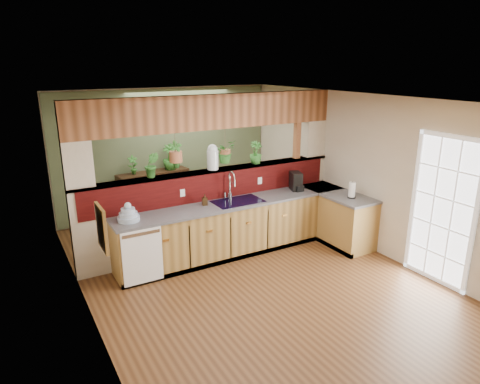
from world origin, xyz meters
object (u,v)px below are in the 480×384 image
dish_stack (128,215)px  soap_dispenser (205,200)px  faucet (231,184)px  coffee_maker (296,182)px  shelving_console (154,195)px  paper_towel (352,190)px  glass_jar (213,157)px

dish_stack → soap_dispenser: (1.25, 0.09, 0.00)m
faucet → coffee_maker: size_ratio=1.51×
soap_dispenser → shelving_console: size_ratio=0.13×
paper_towel → shelving_console: bearing=128.2°
dish_stack → soap_dispenser: 1.25m
coffee_maker → paper_towel: (0.54, -0.82, -0.02)m
soap_dispenser → glass_jar: bearing=43.9°
dish_stack → coffee_maker: coffee_maker is taller
faucet → coffee_maker: 1.27m
coffee_maker → glass_jar: (-1.47, 0.33, 0.55)m
coffee_maker → dish_stack: bearing=-159.4°
faucet → coffee_maker: faucet is taller
coffee_maker → paper_towel: coffee_maker is taller
dish_stack → paper_towel: 3.64m
faucet → soap_dispenser: (-0.51, -0.06, -0.17)m
coffee_maker → shelving_console: (-1.87, 2.23, -0.55)m
paper_towel → glass_jar: bearing=150.0°
paper_towel → glass_jar: glass_jar is taller
soap_dispenser → faucet: bearing=6.9°
dish_stack → paper_towel: size_ratio=1.11×
faucet → soap_dispenser: size_ratio=2.67×
dish_stack → paper_towel: (3.55, -0.79, 0.04)m
faucet → shelving_console: bearing=106.1°
glass_jar → faucet: bearing=-45.8°
coffee_maker → glass_jar: 1.61m
dish_stack → glass_jar: size_ratio=0.77×
dish_stack → glass_jar: glass_jar is taller
paper_towel → glass_jar: size_ratio=0.69×
paper_towel → faucet: bearing=152.4°
dish_stack → shelving_console: size_ratio=0.22×
paper_towel → shelving_console: 3.93m
soap_dispenser → glass_jar: size_ratio=0.44×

